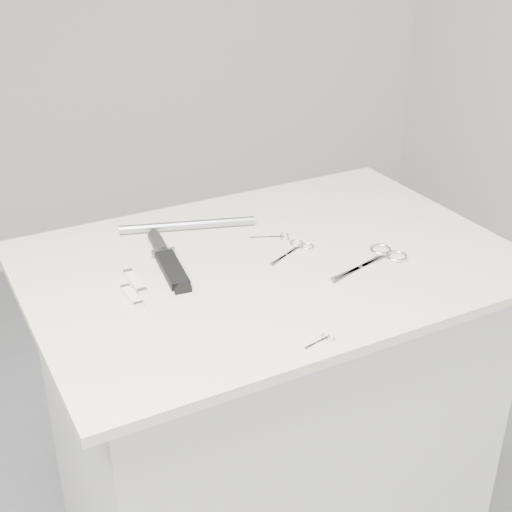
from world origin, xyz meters
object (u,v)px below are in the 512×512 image
plinth (269,433)px  metal_rail (187,225)px  embroidery_scissors_a (295,249)px  tiny_scissors (322,340)px  sheathed_knife (166,257)px  pocket_knife_a (135,282)px  large_shears (379,258)px  embroidery_scissors_b (276,237)px  pocket_knife_b (132,296)px

plinth → metal_rail: metal_rail is taller
embroidery_scissors_a → tiny_scissors: 0.34m
plinth → sheathed_knife: bearing=154.2°
embroidery_scissors_a → tiny_scissors: bearing=-138.6°
embroidery_scissors_a → pocket_knife_a: size_ratio=1.37×
tiny_scissors → sheathed_knife: 0.42m
sheathed_knife → pocket_knife_a: bearing=133.9°
sheathed_knife → metal_rail: (0.10, 0.12, 0.00)m
metal_rail → pocket_knife_a: bearing=-135.8°
large_shears → pocket_knife_a: 0.50m
embroidery_scissors_b → embroidery_scissors_a: bearing=-60.3°
embroidery_scissors_b → sheathed_knife: sheathed_knife is taller
tiny_scissors → pocket_knife_b: (-0.24, 0.28, 0.00)m
embroidery_scissors_b → pocket_knife_a: 0.35m
plinth → embroidery_scissors_b: 0.48m
tiny_scissors → plinth: bearing=65.2°
sheathed_knife → embroidery_scissors_a: bearing=-99.4°
large_shears → embroidery_scissors_b: size_ratio=2.40×
plinth → large_shears: (0.20, -0.11, 0.47)m
tiny_scissors → metal_rail: 0.52m
metal_rail → plinth: bearing=-65.5°
pocket_knife_a → pocket_knife_b: bearing=154.6°
plinth → large_shears: size_ratio=4.37×
embroidery_scissors_b → tiny_scissors: (-0.13, -0.39, -0.00)m
metal_rail → tiny_scissors: bearing=-86.9°
large_shears → embroidery_scissors_a: size_ratio=1.58×
large_shears → embroidery_scissors_a: bearing=123.7°
sheathed_knife → pocket_knife_a: size_ratio=2.55×
embroidery_scissors_b → pocket_knife_b: 0.38m
plinth → pocket_knife_b: pocket_knife_b is taller
plinth → tiny_scissors: tiny_scissors is taller
embroidery_scissors_a → sheathed_knife: 0.28m
large_shears → pocket_knife_b: 0.51m
embroidery_scissors_a → embroidery_scissors_b: 0.07m
large_shears → tiny_scissors: (-0.27, -0.20, -0.00)m
pocket_knife_a → pocket_knife_b: 0.05m
embroidery_scissors_b → metal_rail: (-0.16, 0.13, 0.01)m
plinth → metal_rail: (-0.10, 0.21, 0.48)m
plinth → metal_rail: bearing=114.5°
embroidery_scissors_b → sheathed_knife: 0.26m
tiny_scissors → large_shears: bearing=24.6°
embroidery_scissors_b → pocket_knife_b: pocket_knife_b is taller
tiny_scissors → pocket_knife_b: 0.37m
plinth → embroidery_scissors_b: (0.06, 0.08, 0.47)m
pocket_knife_b → pocket_knife_a: bearing=-26.8°
plinth → metal_rail: 0.53m
embroidery_scissors_a → embroidery_scissors_b: (-0.01, 0.07, -0.00)m
plinth → embroidery_scissors_a: (0.07, 0.01, 0.47)m
pocket_knife_b → embroidery_scissors_b: bearing=-75.4°
embroidery_scissors_a → pocket_knife_b: pocket_knife_b is taller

